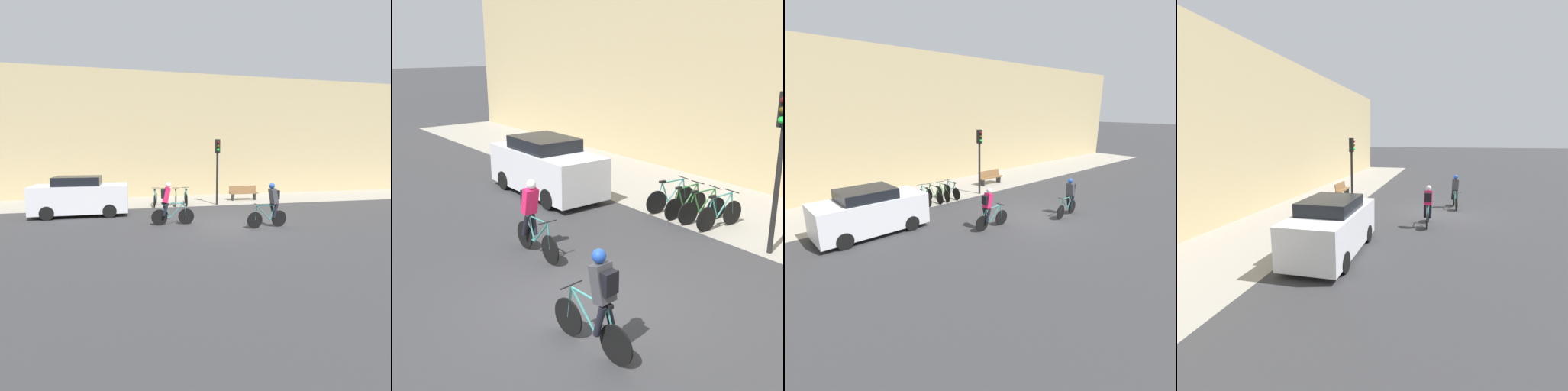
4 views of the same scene
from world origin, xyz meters
TOP-DOWN VIEW (x-y plane):
  - ground at (0.00, 0.00)m, footprint 200.00×200.00m
  - cyclist_pink at (-2.63, 0.46)m, footprint 1.77×0.46m
  - cyclist_grey at (1.34, -0.76)m, footprint 1.74×0.48m
  - parked_bike_0 at (-2.77, 5.18)m, footprint 0.46×1.68m
  - parked_bike_1 at (-2.19, 5.18)m, footprint 0.46×1.66m
  - parked_bike_2 at (-1.61, 5.18)m, footprint 0.46×1.59m
  - parked_bike_3 at (-1.03, 5.18)m, footprint 0.46×1.64m
  - traffic_light_pole at (0.71, 4.82)m, footprint 0.26×0.30m
  - parked_car at (-6.42, 3.29)m, footprint 4.30×1.84m

SIDE VIEW (x-z plane):
  - ground at x=0.00m, z-range 0.00..0.00m
  - parked_bike_1 at x=-2.19m, z-range -0.09..0.86m
  - parked_bike_2 at x=-1.61m, z-range -0.09..0.87m
  - parked_bike_3 at x=-1.03m, z-range -0.09..0.89m
  - parked_bike_0 at x=-2.77m, z-range -0.08..0.89m
  - parked_car at x=-6.42m, z-range -0.03..1.82m
  - cyclist_pink at x=-2.63m, z-range 0.06..1.83m
  - cyclist_grey at x=1.34m, z-range 0.06..1.83m
  - traffic_light_pole at x=0.71m, z-range 0.71..4.40m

